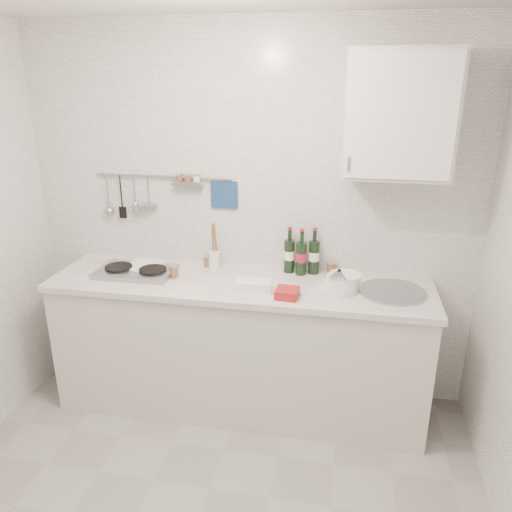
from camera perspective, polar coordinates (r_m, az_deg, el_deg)
The scene contains 14 objects.
back_wall at distance 3.35m, azimuth -0.89°, elevation 4.28°, with size 3.00×0.02×2.50m, color silver.
counter at distance 3.40m, azimuth -1.73°, elevation -10.46°, with size 2.44×0.64×0.96m.
wall_rail at distance 3.45m, azimuth -10.86°, elevation 7.37°, with size 0.98×0.09×0.34m.
wall_cabinet at distance 3.00m, azimuth 16.04°, elevation 15.27°, with size 0.60×0.38×0.70m.
plate_stack_hob at distance 3.44m, azimuth -12.68°, elevation -1.24°, with size 0.26×0.26×0.03m.
plate_stack_sink at distance 3.08m, azimuth 9.69°, elevation -3.01°, with size 0.26×0.24×0.11m.
wine_bottles at distance 3.27m, azimuth 5.24°, elevation 0.58°, with size 0.23×0.11×0.31m.
butter_dish at distance 3.03m, azimuth -0.29°, elevation -3.45°, with size 0.22×0.11×0.07m, color white.
strawberry_punnet at distance 2.95m, azimuth 3.57°, elevation -4.26°, with size 0.13×0.13×0.05m, color #B31328.
utensil_crock at distance 3.39m, azimuth -4.78°, elevation -0.15°, with size 0.08×0.08×0.32m.
jar_a at distance 3.43m, azimuth -5.46°, elevation -0.50°, with size 0.07×0.07×0.08m.
jar_b at distance 3.33m, azimuth 8.60°, elevation -1.28°, with size 0.06×0.06×0.08m.
jar_c at distance 3.16m, azimuth 8.33°, elevation -2.62°, with size 0.06×0.06×0.07m.
jar_d at distance 3.27m, azimuth -9.34°, elevation -1.71°, with size 0.06×0.06×0.09m.
Camera 1 is at (0.65, -1.76, 2.16)m, focal length 35.00 mm.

